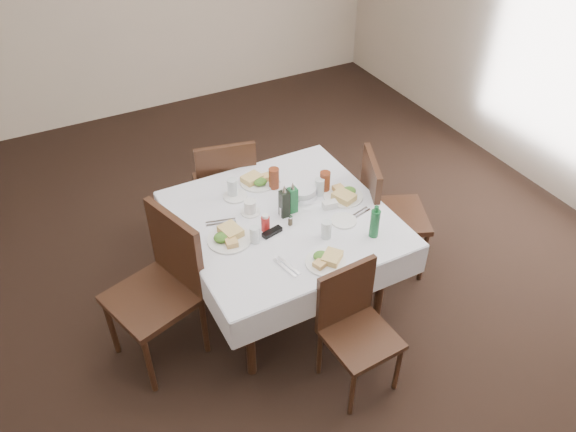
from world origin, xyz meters
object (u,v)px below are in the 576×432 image
Objects in this scene: chair_west at (164,280)px; oil_cruet_green at (293,199)px; water_e at (319,187)px; water_n at (233,188)px; ketchup_bottle at (265,223)px; coffee_mug at (250,207)px; oil_cruet_dark at (284,203)px; chair_south at (353,321)px; chair_east at (383,207)px; dining_table at (283,226)px; chair_north at (226,184)px; water_w at (255,235)px; water_s at (326,230)px; bread_basket at (301,192)px.

oil_cruet_green is at bearing 3.36° from chair_west.
water_n is at bearing 153.84° from water_e.
ketchup_bottle is 0.21m from coffee_mug.
oil_cruet_dark is 1.05× the size of oil_cruet_green.
chair_south is 0.87× the size of chair_east.
chair_east is 1.67m from chair_west.
dining_table is 0.25m from coffee_mug.
chair_north is 1.23m from chair_east.
oil_cruet_green reaches higher than water_w.
chair_west reaches higher than coffee_mug.
dining_table is 5.52× the size of oil_cruet_dark.
water_s reaches higher than coffee_mug.
ketchup_bottle is (-0.16, -0.07, 0.14)m from dining_table.
chair_north is 0.91× the size of chair_west.
oil_cruet_green is (-0.73, 0.04, 0.31)m from chair_east.
water_e is at bearing 65.30° from water_s.
chair_east is at bearing 45.61° from chair_south.
water_e is at bearing 22.25° from water_w.
water_w is 0.32m from oil_cruet_dark.
chair_south is 3.62× the size of oil_cruet_green.
chair_north reaches higher than chair_south.
chair_north is at bearing 137.33° from chair_east.
chair_north is 0.88m from oil_cruet_dark.
chair_north reaches higher than dining_table.
chair_north is 1.18m from water_s.
chair_south is at bearing -76.68° from water_n.
dining_table is 0.38m from water_e.
oil_cruet_dark is (0.21, -0.36, 0.04)m from water_n.
oil_cruet_dark is at bearing -145.63° from bread_basket.
bread_basket is (0.30, -0.67, 0.25)m from chair_north.
oil_cruet_dark is at bearing -165.82° from oil_cruet_green.
oil_cruet_dark is (-0.80, 0.02, 0.31)m from chair_east.
chair_west reaches higher than dining_table.
water_s is (0.07, 0.47, 0.34)m from chair_south.
chair_south is at bearing -75.07° from coffee_mug.
ketchup_bottle is (-0.38, -0.22, 0.02)m from bread_basket.
chair_north is at bearing 47.90° from chair_west.
oil_cruet_green is at bearing 100.60° from water_s.
chair_east is 7.88× the size of water_e.
dining_table is at bearing -61.84° from water_n.
water_n is (0.65, 0.40, 0.23)m from chair_west.
ketchup_bottle is (0.69, -0.04, 0.22)m from chair_west.
bread_basket is (0.48, 0.29, -0.02)m from water_w.
ketchup_bottle is at bearing -156.32° from oil_cruet_dark.
chair_west is 4.23× the size of oil_cruet_dark.
water_n is 0.59× the size of bread_basket.
water_e is 0.27m from oil_cruet_green.
chair_east is 0.94× the size of chair_west.
chair_west is at bearing -173.41° from water_e.
coffee_mug is (-0.24, 0.92, 0.32)m from chair_south.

